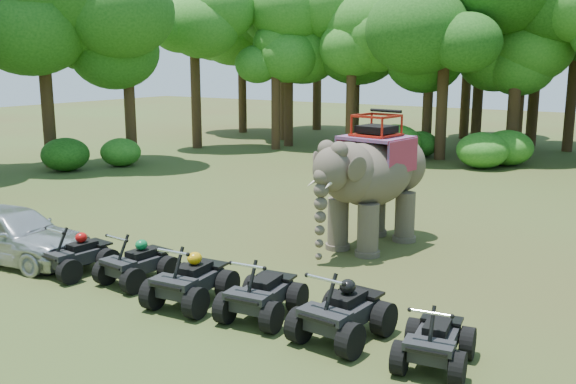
# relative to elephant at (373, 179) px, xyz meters

# --- Properties ---
(ground) EXTENTS (110.00, 110.00, 0.00)m
(ground) POSITION_rel_elephant_xyz_m (-0.93, -4.07, -1.86)
(ground) COLOR #47381E
(ground) RESTS_ON ground
(elephant) EXTENTS (2.55, 4.65, 3.71)m
(elephant) POSITION_rel_elephant_xyz_m (0.00, 0.00, 0.00)
(elephant) COLOR #51463B
(elephant) RESTS_ON ground
(parked_car) EXTENTS (4.51, 2.34, 1.47)m
(parked_car) POSITION_rel_elephant_xyz_m (-7.10, -6.32, -1.12)
(parked_car) COLOR silver
(parked_car) RESTS_ON ground
(atv_0) EXTENTS (1.36, 1.76, 1.22)m
(atv_0) POSITION_rel_elephant_xyz_m (-4.90, -6.07, -1.25)
(atv_0) COLOR black
(atv_0) RESTS_ON ground
(atv_1) EXTENTS (1.34, 1.75, 1.23)m
(atv_1) POSITION_rel_elephant_xyz_m (-3.22, -5.74, -1.24)
(atv_1) COLOR black
(atv_1) RESTS_ON ground
(atv_2) EXTENTS (1.50, 1.94, 1.35)m
(atv_2) POSITION_rel_elephant_xyz_m (-1.30, -6.08, -1.18)
(atv_2) COLOR black
(atv_2) RESTS_ON ground
(atv_3) EXTENTS (1.46, 1.88, 1.29)m
(atv_3) POSITION_rel_elephant_xyz_m (0.38, -5.85, -1.21)
(atv_3) COLOR black
(atv_3) RESTS_ON ground
(atv_4) EXTENTS (1.48, 1.93, 1.36)m
(atv_4) POSITION_rel_elephant_xyz_m (2.20, -5.87, -1.18)
(atv_4) COLOR black
(atv_4) RESTS_ON ground
(atv_5) EXTENTS (1.39, 1.75, 1.18)m
(atv_5) POSITION_rel_elephant_xyz_m (4.02, -5.97, -1.27)
(atv_5) COLOR black
(atv_5) RESTS_ON ground
(tree_0) EXTENTS (4.99, 4.99, 7.13)m
(tree_0) POSITION_rel_elephant_xyz_m (-0.93, 19.90, 1.71)
(tree_0) COLOR #195114
(tree_0) RESTS_ON ground
(tree_24) EXTENTS (6.73, 6.73, 9.62)m
(tree_24) POSITION_rel_elephant_xyz_m (-18.74, 3.72, 2.95)
(tree_24) COLOR #195114
(tree_24) RESTS_ON ground
(tree_25) EXTENTS (5.81, 5.81, 8.30)m
(tree_25) POSITION_rel_elephant_xyz_m (-16.82, 7.11, 2.29)
(tree_25) COLOR #195114
(tree_25) RESTS_ON ground
(tree_26) EXTENTS (6.12, 6.12, 8.74)m
(tree_26) POSITION_rel_elephant_xyz_m (-17.21, 12.60, 2.51)
(tree_26) COLOR #195114
(tree_26) RESTS_ON ground
(tree_27) EXTENTS (4.69, 4.69, 6.70)m
(tree_27) POSITION_rel_elephant_xyz_m (-13.01, 14.57, 1.49)
(tree_27) COLOR #195114
(tree_27) RESTS_ON ground
(tree_28) EXTENTS (5.69, 5.69, 8.13)m
(tree_28) POSITION_rel_elephant_xyz_m (-8.90, 15.84, 2.21)
(tree_28) COLOR #195114
(tree_28) RESTS_ON ground
(tree_29) EXTENTS (5.38, 5.38, 7.68)m
(tree_29) POSITION_rel_elephant_xyz_m (-5.04, 17.28, 1.98)
(tree_29) COLOR #195114
(tree_29) RESTS_ON ground
(tree_30) EXTENTS (6.34, 6.34, 9.05)m
(tree_30) POSITION_rel_elephant_xyz_m (-9.99, 18.43, 2.67)
(tree_30) COLOR #195114
(tree_30) RESTS_ON ground
(tree_31) EXTENTS (6.44, 6.44, 9.19)m
(tree_31) POSITION_rel_elephant_xyz_m (-19.75, 20.41, 2.74)
(tree_31) COLOR #195114
(tree_31) RESTS_ON ground
(tree_34) EXTENTS (6.04, 6.04, 8.62)m
(tree_34) POSITION_rel_elephant_xyz_m (-16.64, 20.33, 2.45)
(tree_34) COLOR #195114
(tree_34) RESTS_ON ground
(tree_35) EXTENTS (6.19, 6.19, 8.84)m
(tree_35) POSITION_rel_elephant_xyz_m (-3.81, 16.02, 2.56)
(tree_35) COLOR #195114
(tree_35) RESTS_ON ground
(tree_36) EXTENTS (6.55, 6.55, 9.35)m
(tree_36) POSITION_rel_elephant_xyz_m (-3.54, 21.21, 2.82)
(tree_36) COLOR #195114
(tree_36) RESTS_ON ground
(tree_37) EXTENTS (7.17, 7.17, 10.24)m
(tree_37) POSITION_rel_elephant_xyz_m (-0.78, 18.18, 3.26)
(tree_37) COLOR #195114
(tree_37) RESTS_ON ground
(tree_38) EXTENTS (6.04, 6.04, 8.63)m
(tree_38) POSITION_rel_elephant_xyz_m (-10.10, 18.58, 2.46)
(tree_38) COLOR #195114
(tree_38) RESTS_ON ground
(tree_39) EXTENTS (7.61, 7.61, 10.87)m
(tree_39) POSITION_rel_elephant_xyz_m (-1.06, 23.93, 3.58)
(tree_39) COLOR #195114
(tree_39) RESTS_ON ground
(tree_40) EXTENTS (6.44, 6.44, 9.19)m
(tree_40) POSITION_rel_elephant_xyz_m (-15.03, 18.57, 2.74)
(tree_40) COLOR #195114
(tree_40) RESTS_ON ground
(tree_41) EXTENTS (7.05, 7.05, 10.07)m
(tree_41) POSITION_rel_elephant_xyz_m (-5.58, 25.44, 3.18)
(tree_41) COLOR #195114
(tree_41) RESTS_ON ground
(tree_42) EXTENTS (6.24, 6.24, 8.92)m
(tree_42) POSITION_rel_elephant_xyz_m (1.19, 22.69, 2.60)
(tree_42) COLOR #195114
(tree_42) RESTS_ON ground
(tree_43) EXTENTS (7.54, 7.54, 10.77)m
(tree_43) POSITION_rel_elephant_xyz_m (-16.28, 24.80, 3.53)
(tree_43) COLOR #195114
(tree_43) RESTS_ON ground
(tree_45) EXTENTS (5.91, 5.91, 8.45)m
(tree_45) POSITION_rel_elephant_xyz_m (-13.19, 16.17, 2.37)
(tree_45) COLOR #195114
(tree_45) RESTS_ON ground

